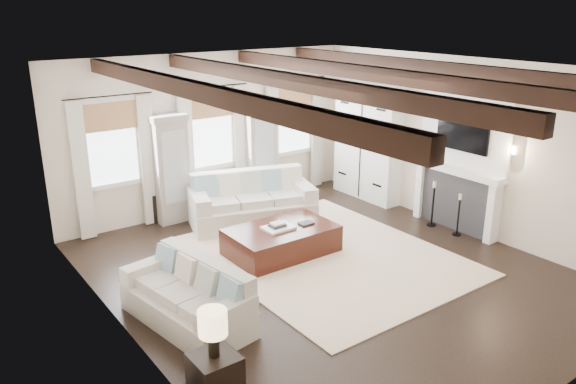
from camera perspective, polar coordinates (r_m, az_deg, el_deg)
ground at (r=9.11m, az=4.13°, el=-8.05°), size 7.50×7.50×0.00m
room_shell at (r=9.57m, az=4.35°, el=5.30°), size 6.54×7.54×3.22m
area_rug at (r=9.64m, az=3.95°, el=-6.43°), size 3.61×4.50×0.02m
sofa_back at (r=10.91m, az=-3.73°, el=-1.15°), size 2.55×1.71×1.00m
sofa_left at (r=7.75m, az=-9.90°, el=-10.60°), size 1.18×2.07×0.84m
ottoman at (r=9.63m, az=-0.68°, el=-4.95°), size 1.80×1.13×0.47m
tray at (r=9.48m, az=-1.00°, el=-3.66°), size 0.50×0.38×0.04m
book_lower at (r=9.47m, az=-1.08°, el=-3.42°), size 0.26×0.20×0.04m
book_upper at (r=9.46m, az=-1.06°, el=-3.21°), size 0.22×0.17×0.03m
book_loose at (r=9.69m, az=1.84°, el=-3.20°), size 0.24×0.18×0.03m
side_table_front at (r=6.47m, az=-7.41°, el=-17.92°), size 0.49×0.49×0.49m
lamp_front at (r=6.13m, az=-7.66°, el=-13.28°), size 0.32×0.32×0.55m
side_table_back at (r=11.40m, az=-13.03°, el=-1.36°), size 0.38×0.38×0.58m
lamp_back at (r=11.19m, az=-13.29°, el=1.98°), size 0.35×0.35×0.59m
candlestick_near at (r=10.80m, az=16.90°, el=-2.56°), size 0.16×0.16×0.80m
candlestick_far at (r=11.13m, az=14.49°, el=-1.53°), size 0.18×0.18×0.88m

